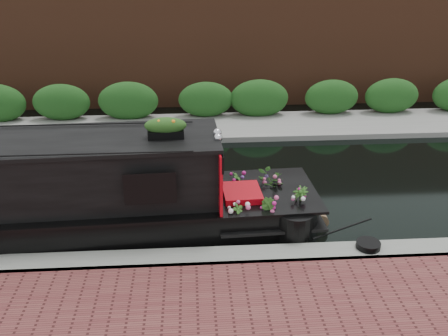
{
  "coord_description": "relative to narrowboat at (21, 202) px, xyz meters",
  "views": [
    {
      "loc": [
        -0.28,
        -11.13,
        5.65
      ],
      "look_at": [
        0.43,
        -0.6,
        0.81
      ],
      "focal_mm": 40.0,
      "sensor_mm": 36.0,
      "label": 1
    }
  ],
  "objects": [
    {
      "name": "coiled_mooring_rope",
      "position": [
        6.84,
        -1.28,
        -0.5
      ],
      "size": [
        0.46,
        0.46,
        0.12
      ],
      "primitive_type": "cylinder",
      "color": "black",
      "rests_on": "near_bank_coping"
    },
    {
      "name": "far_hedge",
      "position": [
        3.8,
        7.07,
        -0.81
      ],
      "size": [
        40.0,
        1.1,
        2.8
      ],
      "primitive_type": "cube",
      "color": "#1D4B19",
      "rests_on": "ground"
    },
    {
      "name": "near_bank_coping",
      "position": [
        3.8,
        -1.33,
        -0.81
      ],
      "size": [
        40.0,
        0.6,
        0.5
      ],
      "primitive_type": "cube",
      "color": "gray",
      "rests_on": "ground"
    },
    {
      "name": "narrowboat",
      "position": [
        0.0,
        0.0,
        0.0
      ],
      "size": [
        11.76,
        2.57,
        2.76
      ],
      "rotation": [
        0.0,
        0.0,
        0.05
      ],
      "color": "black",
      "rests_on": "ground"
    },
    {
      "name": "rope_fender",
      "position": [
        6.19,
        -0.0,
        -0.64
      ],
      "size": [
        0.35,
        0.39,
        0.35
      ],
      "primitive_type": "cylinder",
      "rotation": [
        1.57,
        0.0,
        0.0
      ],
      "color": "brown",
      "rests_on": "ground"
    },
    {
      "name": "far_bank_path",
      "position": [
        3.8,
        6.17,
        -0.81
      ],
      "size": [
        40.0,
        2.4,
        0.34
      ],
      "primitive_type": "cube",
      "color": "gray",
      "rests_on": "ground"
    },
    {
      "name": "far_brick_wall",
      "position": [
        3.8,
        9.17,
        -0.81
      ],
      "size": [
        40.0,
        1.0,
        8.0
      ],
      "primitive_type": "cube",
      "color": "#59301E",
      "rests_on": "ground"
    },
    {
      "name": "ground",
      "position": [
        3.8,
        1.97,
        -0.81
      ],
      "size": [
        80.0,
        80.0,
        0.0
      ],
      "primitive_type": "plane",
      "color": "black",
      "rests_on": "ground"
    }
  ]
}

